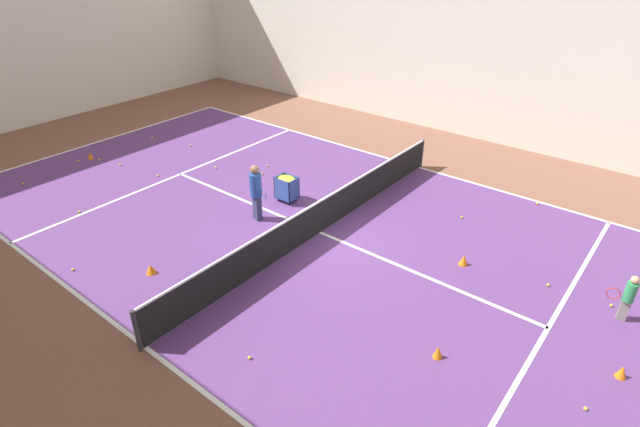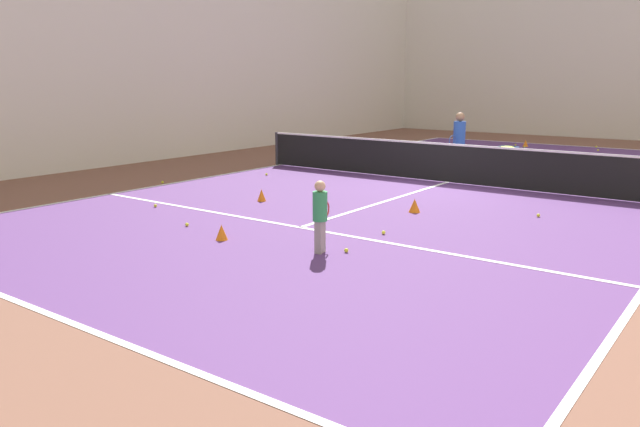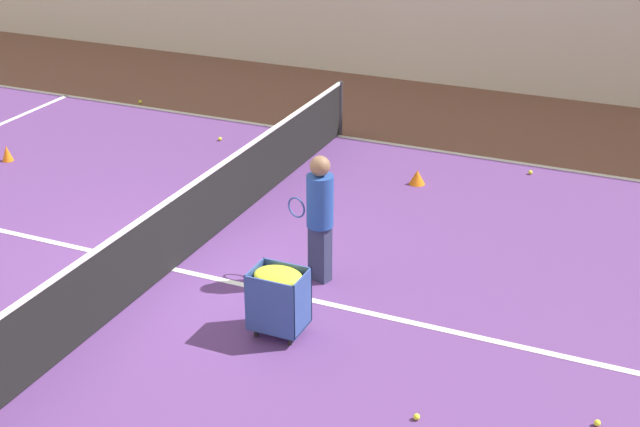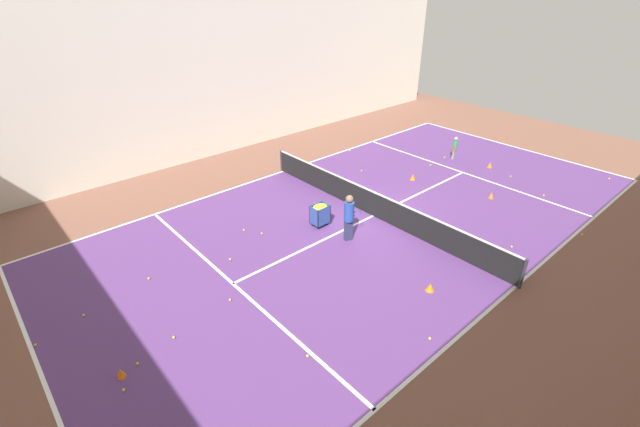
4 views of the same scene
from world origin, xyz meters
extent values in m
plane|color=brown|center=(0.00, 0.00, 0.00)|extent=(34.71, 34.71, 0.00)
cube|color=#563370|center=(0.00, 0.00, 0.00)|extent=(11.39, 22.65, 0.00)
cube|color=white|center=(0.00, -11.33, 0.01)|extent=(11.39, 0.10, 0.00)
cube|color=white|center=(0.00, 11.33, 0.01)|extent=(11.39, 0.10, 0.00)
cube|color=white|center=(-5.70, 0.00, 0.01)|extent=(0.10, 22.65, 0.00)
cube|color=white|center=(5.70, 0.00, 0.01)|extent=(0.10, 22.65, 0.00)
cube|color=white|center=(0.00, -6.23, 0.01)|extent=(11.39, 0.10, 0.00)
cube|color=white|center=(0.00, 6.23, 0.01)|extent=(11.39, 0.10, 0.00)
cube|color=white|center=(0.00, 0.00, 0.01)|extent=(0.10, 12.46, 0.00)
cube|color=silver|center=(9.80, 0.00, 4.24)|extent=(0.15, 31.01, 8.49)
cylinder|color=#2D2D33|center=(-5.80, 0.00, 0.51)|extent=(0.10, 0.10, 1.03)
cylinder|color=#2D2D33|center=(5.80, 0.00, 0.51)|extent=(0.10, 0.10, 1.03)
cube|color=black|center=(0.00, 0.00, 0.50)|extent=(11.49, 0.03, 0.96)
cube|color=white|center=(0.00, 0.00, 1.00)|extent=(11.49, 0.04, 0.05)
cube|color=gray|center=(1.28, -7.37, 0.26)|extent=(0.14, 0.20, 0.52)
cylinder|color=#2D8C4C|center=(1.28, -7.37, 0.74)|extent=(0.27, 0.27, 0.46)
sphere|color=tan|center=(1.28, -7.37, 1.06)|extent=(0.17, 0.17, 0.17)
torus|color=#B22D2D|center=(1.18, -7.09, 0.63)|extent=(0.07, 0.28, 0.28)
cube|color=#2D3351|center=(-0.54, 1.90, 0.39)|extent=(0.24, 0.31, 0.78)
cylinder|color=#234799|center=(-0.54, 1.90, 1.12)|extent=(0.43, 0.43, 0.69)
sphere|color=#846047|center=(-0.54, 1.90, 1.59)|extent=(0.26, 0.26, 0.26)
torus|color=#2D478C|center=(-0.59, 1.55, 0.95)|extent=(0.10, 0.28, 0.28)
cube|color=#2D478C|center=(0.84, 1.99, 0.12)|extent=(0.49, 0.63, 0.02)
cube|color=#2D478C|center=(0.84, 1.68, 0.47)|extent=(0.49, 0.02, 0.70)
cube|color=#2D478C|center=(0.84, 2.29, 0.47)|extent=(0.49, 0.02, 0.70)
cube|color=#2D478C|center=(0.60, 1.99, 0.47)|extent=(0.02, 0.63, 0.70)
cube|color=#2D478C|center=(1.07, 1.99, 0.47)|extent=(0.02, 0.63, 0.70)
ellipsoid|color=yellow|center=(0.84, 1.99, 0.76)|extent=(0.45, 0.59, 0.16)
cylinder|color=black|center=(0.67, 1.77, 0.06)|extent=(0.05, 0.05, 0.12)
cylinder|color=black|center=(1.01, 1.77, 0.06)|extent=(0.05, 0.05, 0.12)
cylinder|color=black|center=(0.67, 2.21, 0.06)|extent=(0.05, 0.05, 0.12)
cylinder|color=black|center=(1.01, 2.21, 0.06)|extent=(0.05, 0.05, 0.12)
cone|color=orange|center=(-1.24, 9.95, 0.13)|extent=(0.21, 0.21, 0.26)
cone|color=orange|center=(-0.53, -7.71, 0.13)|extent=(0.21, 0.21, 0.26)
cone|color=orange|center=(-2.23, -4.76, 0.14)|extent=(0.19, 0.19, 0.27)
cone|color=orange|center=(-4.10, 2.07, 0.12)|extent=(0.26, 0.26, 0.24)
cone|color=orange|center=(1.06, -3.81, 0.14)|extent=(0.24, 0.24, 0.28)
sphere|color=yellow|center=(1.88, 8.03, 0.04)|extent=(0.07, 0.07, 0.07)
sphere|color=yellow|center=(-3.61, -6.60, 0.04)|extent=(0.07, 0.07, 0.07)
sphere|color=yellow|center=(-3.64, 6.37, 0.04)|extent=(0.07, 0.07, 0.07)
sphere|color=yellow|center=(1.73, 3.97, 0.04)|extent=(0.07, 0.07, 0.07)
sphere|color=yellow|center=(1.61, -7.12, 0.04)|extent=(0.07, 0.07, 0.07)
sphere|color=yellow|center=(-4.60, -1.89, 0.04)|extent=(0.07, 0.07, 0.07)
sphere|color=yellow|center=(-5.88, -4.50, 0.04)|extent=(0.07, 0.07, 0.07)
sphere|color=yellow|center=(-0.61, 6.69, 0.04)|extent=(0.07, 0.07, 0.07)
sphere|color=yellow|center=(-4.83, -10.50, 0.04)|extent=(0.07, 0.07, 0.07)
sphere|color=yellow|center=(5.49, -4.23, 0.04)|extent=(0.07, 0.07, 0.07)
sphere|color=yellow|center=(1.48, 9.99, 0.04)|extent=(0.07, 0.07, 0.07)
sphere|color=yellow|center=(2.36, 4.32, 0.04)|extent=(0.07, 0.07, 0.07)
sphere|color=yellow|center=(-1.67, 10.05, 0.04)|extent=(0.07, 0.07, 0.07)
sphere|color=yellow|center=(1.10, 5.65, 0.04)|extent=(0.07, 0.07, 0.07)
sphere|color=yellow|center=(1.14, 11.21, 0.04)|extent=(0.07, 0.07, 0.07)
sphere|color=yellow|center=(-0.91, 8.52, 0.04)|extent=(0.07, 0.07, 0.07)
sphere|color=yellow|center=(-5.26, 3.68, 0.04)|extent=(0.07, 0.07, 0.07)
sphere|color=yellow|center=(1.49, -5.77, 0.04)|extent=(0.07, 0.07, 0.07)
sphere|color=yellow|center=(-1.74, -7.39, 0.04)|extent=(0.07, 0.07, 0.07)
sphere|color=yellow|center=(3.24, -2.77, 0.04)|extent=(0.07, 0.07, 0.07)
sphere|color=yellow|center=(-1.14, 9.54, 0.04)|extent=(0.07, 0.07, 0.07)
camera|label=1|loc=(-9.33, -7.45, 7.36)|focal=28.00mm
camera|label=2|loc=(6.84, -14.96, 2.68)|focal=35.00mm
camera|label=3|loc=(8.79, 6.00, 5.67)|focal=50.00mm
camera|label=4|loc=(-9.33, 11.01, 8.09)|focal=24.00mm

